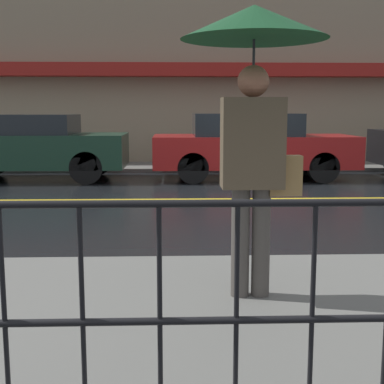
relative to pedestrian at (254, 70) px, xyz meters
name	(u,v)px	position (x,y,z in m)	size (l,w,h in m)	color
ground_plane	(241,199)	(0.58, 5.14, -1.80)	(80.00, 80.00, 0.00)	black
sidewalk_near	(338,318)	(0.58, -0.35, -1.75)	(28.00, 2.99, 0.10)	slate
sidewalk_far	(217,167)	(0.58, 10.07, -1.75)	(28.00, 1.87, 0.10)	slate
lane_marking	(241,199)	(0.58, 5.14, -1.80)	(25.20, 0.12, 0.01)	gold
building_storefront	(215,63)	(0.58, 11.13, 1.02)	(28.00, 0.85, 5.66)	gray
pedestrian	(254,70)	(0.00, 0.00, 0.00)	(1.07, 1.07, 2.16)	#4C4742
car_dark_green	(34,146)	(-3.64, 7.91, -1.05)	(3.94, 1.80, 1.43)	#193828
car_red	(251,145)	(1.16, 7.91, -1.05)	(4.43, 1.77, 1.45)	maroon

